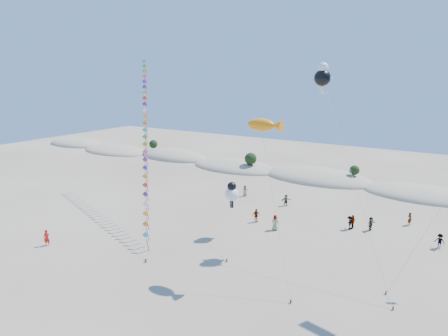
# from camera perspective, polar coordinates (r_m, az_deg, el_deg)

# --- Properties ---
(ground) EXTENTS (160.00, 160.00, 0.00)m
(ground) POSITION_cam_1_polar(r_m,az_deg,el_deg) (29.94, -15.66, -21.53)
(ground) COLOR #86725D
(ground) RESTS_ON ground
(dune_ridge) EXTENTS (145.30, 11.49, 5.57)m
(dune_ridge) POSITION_cam_1_polar(r_m,az_deg,el_deg) (65.91, 14.88, -1.62)
(dune_ridge) COLOR gray
(dune_ridge) RESTS_ON ground
(kite_train) EXTENTS (18.99, 21.01, 20.17)m
(kite_train) POSITION_cam_1_polar(r_m,az_deg,el_deg) (48.37, -11.96, 5.50)
(kite_train) COLOR #3F2D1E
(kite_train) RESTS_ON ground
(fish_kite) EXTENTS (6.01, 4.38, 13.67)m
(fish_kite) POSITION_cam_1_polar(r_m,az_deg,el_deg) (31.55, 6.22, 6.48)
(fish_kite) COLOR #3F2D1E
(fish_kite) RESTS_ON ground
(cartoon_kite_low) EXTENTS (3.54, 6.39, 6.10)m
(cartoon_kite_low) POSITION_cam_1_polar(r_m,az_deg,el_deg) (40.35, 1.19, -3.78)
(cartoon_kite_low) COLOR #3F2D1E
(cartoon_kite_low) RESTS_ON ground
(cartoon_kite_high) EXTENTS (10.26, 9.84, 18.41)m
(cartoon_kite_high) POSITION_cam_1_polar(r_m,az_deg,el_deg) (38.41, 14.80, 13.38)
(cartoon_kite_high) COLOR #3F2D1E
(cartoon_kite_high) RESTS_ON ground
(flyer_foreground) EXTENTS (0.75, 0.70, 1.71)m
(flyer_foreground) POSITION_cam_1_polar(r_m,az_deg,el_deg) (43.34, -25.40, -9.59)
(flyer_foreground) COLOR red
(flyer_foreground) RESTS_ON ground
(beachgoers) EXTENTS (29.13, 10.31, 1.80)m
(beachgoers) POSITION_cam_1_polar(r_m,az_deg,el_deg) (45.57, 17.27, -7.78)
(beachgoers) COLOR slate
(beachgoers) RESTS_ON ground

